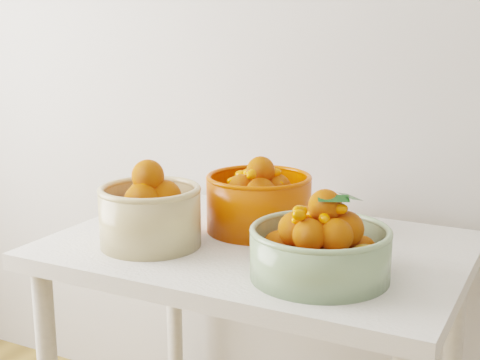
# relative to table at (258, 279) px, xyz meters

# --- Properties ---
(table) EXTENTS (1.00, 0.70, 0.75)m
(table) POSITION_rel_table_xyz_m (0.00, 0.00, 0.00)
(table) COLOR silver
(table) RESTS_ON ground
(bowl_cream) EXTENTS (0.28, 0.28, 0.21)m
(bowl_cream) POSITION_rel_table_xyz_m (-0.23, -0.14, 0.18)
(bowl_cream) COLOR tan
(bowl_cream) RESTS_ON table
(bowl_green) EXTENTS (0.38, 0.38, 0.19)m
(bowl_green) POSITION_rel_table_xyz_m (0.22, -0.15, 0.16)
(bowl_green) COLOR gray
(bowl_green) RESTS_ON table
(bowl_orange) EXTENTS (0.28, 0.28, 0.20)m
(bowl_orange) POSITION_rel_table_xyz_m (-0.04, 0.09, 0.17)
(bowl_orange) COLOR #D03700
(bowl_orange) RESTS_ON table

